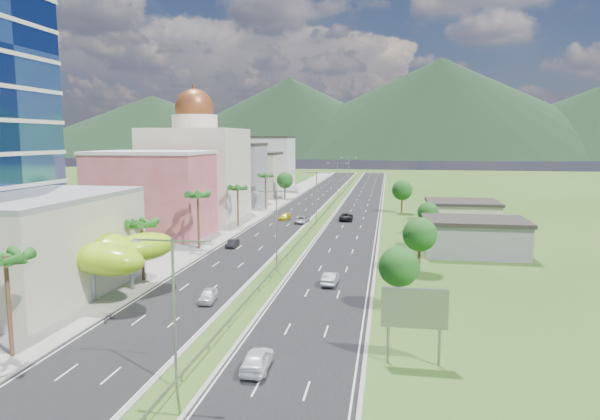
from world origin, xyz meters
The scene contains 38 objects.
ground centered at (0.00, 0.00, 0.00)m, with size 500.00×500.00×0.00m, color #2D5119.
road_left centered at (-7.50, 90.00, 0.02)m, with size 11.00×260.00×0.04m, color black.
road_right centered at (7.50, 90.00, 0.02)m, with size 11.00×260.00×0.04m, color black.
sidewalk_left centered at (-17.00, 90.00, 0.06)m, with size 7.00×260.00×0.12m, color gray.
median_guardrail centered at (0.00, 71.99, 0.62)m, with size 0.10×216.06×0.76m.
streetlight_median_a centered at (0.00, -25.00, 6.75)m, with size 6.04×0.25×11.00m.
streetlight_median_b centered at (0.00, 10.00, 6.75)m, with size 6.04×0.25×11.00m.
streetlight_median_c centered at (0.00, 50.00, 6.75)m, with size 6.04×0.25×11.00m.
streetlight_median_d centered at (0.00, 95.00, 6.75)m, with size 6.04×0.25×11.00m.
streetlight_median_e centered at (0.00, 140.00, 6.75)m, with size 6.04×0.25×11.00m.
lime_canopy centered at (-20.00, -4.00, 4.99)m, with size 18.00×15.00×7.40m.
pink_shophouse centered at (-28.00, 32.00, 7.50)m, with size 20.00×15.00×15.00m, color #BD534D.
domed_building centered at (-28.00, 55.00, 11.35)m, with size 20.00×20.00×28.70m.
midrise_grey centered at (-27.00, 80.00, 8.00)m, with size 16.00×15.00×16.00m, color gray.
midrise_beige centered at (-27.00, 102.00, 6.50)m, with size 16.00×15.00×13.00m, color #BDB29C.
midrise_white centered at (-27.00, 125.00, 9.00)m, with size 16.00×15.00×18.00m, color silver.
billboard centered at (17.00, -18.00, 4.42)m, with size 5.20×0.35×6.20m.
shed_near centered at (28.00, 25.00, 2.50)m, with size 15.00×10.00×5.00m, color gray.
shed_far centered at (30.00, 55.00, 2.20)m, with size 14.00×12.00×4.40m, color #BDB29C.
palm_tree_a centered at (-15.50, -22.00, 8.02)m, with size 3.60×3.60×9.10m.
palm_tree_b centered at (-15.50, 2.00, 7.06)m, with size 3.60×3.60×8.10m.
palm_tree_c centered at (-15.50, 22.00, 8.50)m, with size 3.60×3.60×9.60m.
palm_tree_d centered at (-15.50, 45.00, 7.54)m, with size 3.60×3.60×8.60m.
palm_tree_e centered at (-15.50, 70.00, 8.31)m, with size 3.60×3.60×9.40m.
leafy_tree_lfar centered at (-15.50, 95.00, 5.58)m, with size 4.90×4.90×8.05m.
leafy_tree_ra centered at (16.00, -5.00, 4.78)m, with size 4.20×4.20×6.90m.
leafy_tree_rb centered at (19.00, 12.00, 5.18)m, with size 4.55×4.55×7.47m.
leafy_tree_rc centered at (22.00, 40.00, 4.37)m, with size 3.85×3.85×6.33m.
leafy_tree_rd centered at (18.00, 70.00, 5.58)m, with size 4.90×4.90×8.05m.
mountain_ridge centered at (60.00, 450.00, 0.00)m, with size 860.00×140.00×90.00m, color black, non-canonical shape.
car_white_near_left centered at (-4.55, -5.08, 0.74)m, with size 1.66×4.13×1.41m, color silver.
car_dark_left centered at (-10.46, 24.06, 0.68)m, with size 1.36×3.90×1.28m, color black.
car_silver_mid_left centered at (-3.20, 50.67, 0.73)m, with size 2.29×4.97×1.38m, color #97999E.
car_yellow_far_left centered at (-7.68, 54.93, 0.71)m, with size 1.86×4.59×1.33m, color gold.
car_white_near_right centered at (5.01, -21.15, 0.88)m, with size 1.98×4.93×1.68m, color white.
car_silver_right centered at (7.96, 4.13, 0.81)m, with size 1.63×4.68×1.54m, color #A2A6AA.
car_dark_far_right centered at (5.78, 55.89, 0.87)m, with size 2.74×5.94×1.65m, color black.
motorcycle centered at (-12.03, -12.74, 0.64)m, with size 0.56×1.86×1.19m, color black.
Camera 1 is at (14.78, -59.52, 17.86)m, focal length 32.00 mm.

